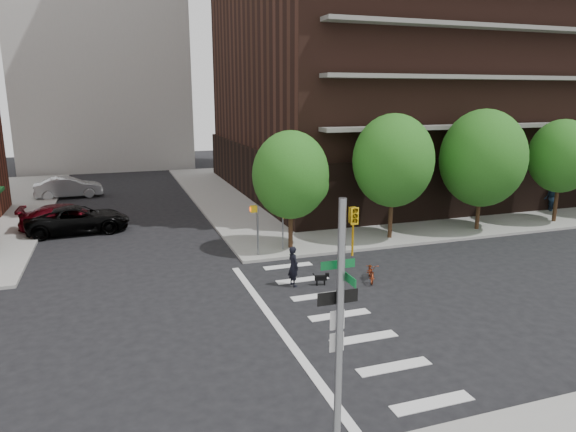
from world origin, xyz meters
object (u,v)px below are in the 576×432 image
object	(u,v)px
scooter	(371,271)
dog_walker	(293,266)
parked_car_black	(78,219)
parked_car_maroon	(68,217)
parked_car_silver	(69,187)
pedestrian_far	(550,198)
traffic_signal	(340,360)

from	to	relation	value
scooter	dog_walker	distance (m)	3.57
parked_car_black	dog_walker	world-z (taller)	dog_walker
dog_walker	scooter	bearing A→B (deg)	-106.87
parked_car_maroon	dog_walker	world-z (taller)	dog_walker
parked_car_silver	dog_walker	bearing A→B (deg)	-161.94
parked_car_black	pedestrian_far	distance (m)	31.39
traffic_signal	pedestrian_far	xyz separation A→B (m)	(24.58, 18.49, -1.64)
scooter	pedestrian_far	world-z (taller)	pedestrian_far
dog_walker	parked_car_maroon	bearing A→B (deg)	28.02
parked_car_maroon	pedestrian_far	distance (m)	32.14
parked_car_black	pedestrian_far	world-z (taller)	pedestrian_far
traffic_signal	scooter	world-z (taller)	traffic_signal
pedestrian_far	parked_car_maroon	bearing A→B (deg)	-77.46
scooter	dog_walker	world-z (taller)	dog_walker
traffic_signal	scooter	xyz separation A→B (m)	(6.35, 10.44, -2.28)
parked_car_black	scooter	world-z (taller)	parked_car_black
traffic_signal	parked_car_silver	bearing A→B (deg)	102.35
scooter	dog_walker	xyz separation A→B (m)	(-3.50, 0.51, 0.47)
parked_car_black	scooter	bearing A→B (deg)	-138.75
traffic_signal	parked_car_silver	size ratio (longest dim) A/B	1.17
traffic_signal	dog_walker	distance (m)	11.46
scooter	pedestrian_far	size ratio (longest dim) A/B	0.88
parked_car_maroon	scooter	bearing A→B (deg)	-135.34
pedestrian_far	scooter	bearing A→B (deg)	-43.24
parked_car_maroon	parked_car_silver	size ratio (longest dim) A/B	1.07
parked_car_black	dog_walker	distance (m)	15.56
traffic_signal	parked_car_black	xyz separation A→B (m)	(-6.42, 23.46, -1.89)
traffic_signal	pedestrian_far	world-z (taller)	traffic_signal
dog_walker	pedestrian_far	bearing A→B (deg)	-79.38
parked_car_black	scooter	size ratio (longest dim) A/B	3.66
parked_car_maroon	dog_walker	xyz separation A→B (m)	(9.87, -13.33, 0.09)
parked_car_black	pedestrian_far	xyz separation A→B (m)	(30.99, -4.97, 0.25)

